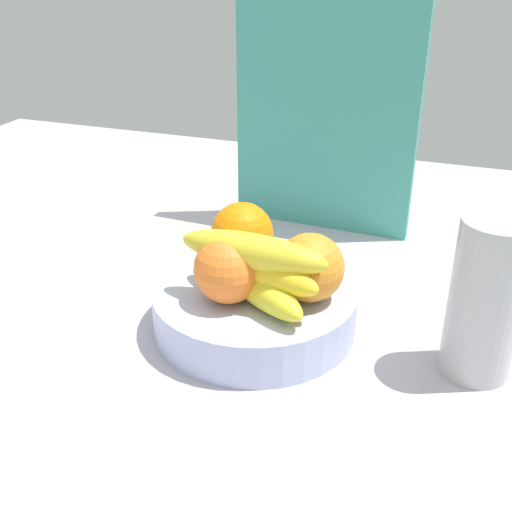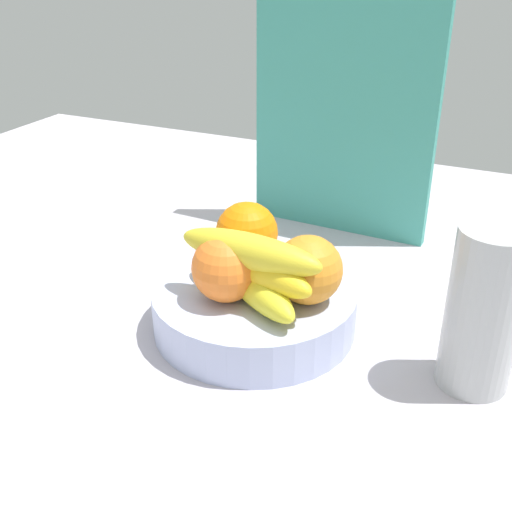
{
  "view_description": "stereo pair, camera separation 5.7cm",
  "coord_description": "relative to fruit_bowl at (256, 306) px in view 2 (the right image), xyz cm",
  "views": [
    {
      "loc": [
        20.6,
        -60.03,
        42.2
      ],
      "look_at": [
        -0.89,
        0.44,
        9.32
      ],
      "focal_mm": 44.23,
      "sensor_mm": 36.0,
      "label": 1
    },
    {
      "loc": [
        25.91,
        -57.88,
        42.2
      ],
      "look_at": [
        -0.89,
        0.44,
        9.32
      ],
      "focal_mm": 44.23,
      "sensor_mm": 36.0,
      "label": 2
    }
  ],
  "objects": [
    {
      "name": "ground_plane",
      "position": [
        0.89,
        -0.44,
        -4.16
      ],
      "size": [
        180.0,
        140.0,
        3.0
      ],
      "primitive_type": "cube",
      "color": "#B6AFBB"
    },
    {
      "name": "cutting_board",
      "position": [
        -0.15,
        31.27,
        15.34
      ],
      "size": [
        28.05,
        3.16,
        36.0
      ],
      "primitive_type": "cube",
      "rotation": [
        0.0,
        0.0,
        -0.05
      ],
      "color": "teal",
      "rests_on": "ground_plane"
    },
    {
      "name": "banana_bunch",
      "position": [
        0.63,
        -3.02,
        6.86
      ],
      "size": [
        17.52,
        13.41,
        8.4
      ],
      "color": "yellow",
      "rests_on": "fruit_bowl"
    },
    {
      "name": "thermos_tumbler",
      "position": [
        25.12,
        -0.94,
        6.19
      ],
      "size": [
        7.41,
        7.41,
        17.7
      ],
      "primitive_type": "cylinder",
      "color": "#B4B7B8",
      "rests_on": "ground_plane"
    },
    {
      "name": "fruit_bowl",
      "position": [
        0.0,
        0.0,
        0.0
      ],
      "size": [
        24.05,
        24.05,
        5.32
      ],
      "primitive_type": "cylinder",
      "color": "#B4BFE6",
      "rests_on": "ground_plane"
    },
    {
      "name": "orange_front_right",
      "position": [
        -1.9,
        -3.79,
        6.55
      ],
      "size": [
        7.78,
        7.78,
        7.78
      ],
      "primitive_type": "sphere",
      "color": "orange",
      "rests_on": "fruit_bowl"
    },
    {
      "name": "orange_center",
      "position": [
        6.5,
        -0.14,
        6.55
      ],
      "size": [
        7.78,
        7.78,
        7.78
      ],
      "primitive_type": "sphere",
      "color": "orange",
      "rests_on": "fruit_bowl"
    },
    {
      "name": "orange_front_left",
      "position": [
        -3.77,
        5.45,
        6.55
      ],
      "size": [
        7.78,
        7.78,
        7.78
      ],
      "primitive_type": "sphere",
      "color": "orange",
      "rests_on": "fruit_bowl"
    }
  ]
}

